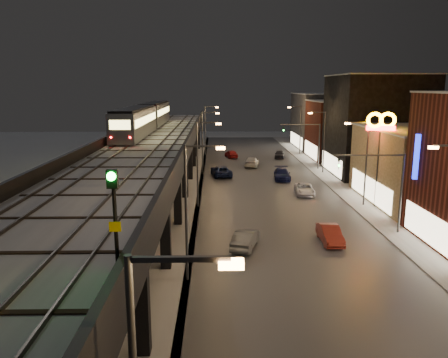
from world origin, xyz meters
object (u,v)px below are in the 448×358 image
object	(u,v)px
car_onc_dark	(305,190)
car_onc_red	(279,154)
car_mid_silver	(221,171)
car_onc_white	(282,174)
car_onc_silver	(330,235)
car_near_white	(245,240)
subway_train	(147,117)
car_far_white	(231,154)
rail_signal	(114,199)
car_mid_dark	(252,162)

from	to	relation	value
car_onc_dark	car_onc_red	distance (m)	26.77
car_mid_silver	car_onc_white	xyz separation A→B (m)	(8.31, -2.50, 0.01)
car_onc_silver	car_near_white	bearing A→B (deg)	-171.37
subway_train	car_far_white	bearing A→B (deg)	50.13
car_far_white	car_onc_white	distance (m)	19.89
rail_signal	car_mid_silver	distance (m)	47.97
car_onc_white	car_onc_red	size ratio (longest dim) A/B	1.28
car_onc_dark	car_onc_silver	bearing A→B (deg)	-89.46
car_onc_white	car_onc_red	world-z (taller)	car_onc_white
car_mid_silver	car_onc_white	distance (m)	8.67
car_near_white	car_mid_dark	bearing A→B (deg)	-79.18
car_mid_dark	car_onc_dark	size ratio (longest dim) A/B	1.11
car_mid_silver	car_mid_dark	distance (m)	9.08
car_mid_silver	car_onc_dark	bearing A→B (deg)	121.82
rail_signal	car_far_white	distance (m)	64.28
car_far_white	car_onc_red	world-z (taller)	car_far_white
car_near_white	car_mid_silver	world-z (taller)	car_mid_silver
car_far_white	car_onc_silver	xyz separation A→B (m)	(6.45, -43.53, 0.01)
rail_signal	car_onc_dark	xyz separation A→B (m)	(13.75, 36.05, -8.35)
subway_train	car_onc_dark	size ratio (longest dim) A/B	7.77
rail_signal	car_mid_silver	world-z (taller)	rail_signal
car_mid_silver	car_onc_dark	distance (m)	14.67
car_near_white	car_onc_silver	xyz separation A→B (m)	(6.97, 0.98, -0.01)
subway_train	car_mid_silver	xyz separation A→B (m)	(10.48, -1.39, -7.58)
car_mid_silver	car_onc_white	world-z (taller)	car_onc_white
rail_signal	car_mid_dark	xyz separation A→B (m)	(9.07, 54.66, -8.25)
rail_signal	car_near_white	bearing A→B (deg)	73.53
car_mid_dark	car_far_white	size ratio (longest dim) A/B	1.23
rail_signal	car_onc_white	distance (m)	47.00
car_mid_dark	car_far_white	distance (m)	9.27
car_mid_dark	car_onc_silver	size ratio (longest dim) A/B	1.18
subway_train	car_onc_white	world-z (taller)	subway_train
car_mid_dark	car_onc_red	distance (m)	9.88
car_near_white	car_onc_dark	bearing A→B (deg)	-99.09
car_onc_silver	car_far_white	bearing A→B (deg)	99.04
car_mid_dark	car_onc_white	size ratio (longest dim) A/B	0.97
subway_train	rail_signal	world-z (taller)	subway_train
car_mid_dark	car_onc_white	bearing A→B (deg)	118.53
rail_signal	car_onc_silver	xyz separation A→B (m)	(12.57, 19.93, -8.28)
car_mid_silver	car_onc_dark	world-z (taller)	car_mid_silver
car_far_white	car_onc_dark	size ratio (longest dim) A/B	0.90
subway_train	car_far_white	xyz separation A→B (m)	(12.52, 14.99, -7.63)
car_near_white	car_onc_red	bearing A→B (deg)	-85.30
car_near_white	car_far_white	xyz separation A→B (m)	(0.52, 44.51, -0.01)
subway_train	car_onc_silver	distance (m)	35.11
subway_train	car_mid_dark	xyz separation A→B (m)	(15.47, 6.19, -7.60)
car_onc_dark	car_onc_white	size ratio (longest dim) A/B	0.87
car_far_white	car_mid_silver	bearing A→B (deg)	69.99
rail_signal	car_onc_red	size ratio (longest dim) A/B	0.82
rail_signal	car_onc_white	size ratio (longest dim) A/B	0.64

